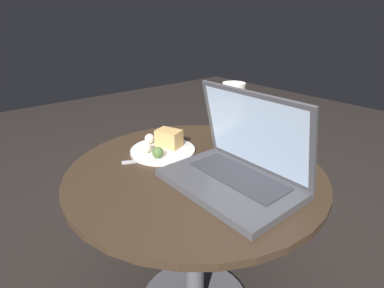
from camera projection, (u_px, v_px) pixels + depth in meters
table at (195, 208)px, 0.87m from camera, size 0.70×0.70×0.54m
laptop at (238, 166)px, 0.73m from camera, size 0.32×0.22×0.23m
beer_glass at (232, 117)px, 0.90m from camera, size 0.07×0.07×0.21m
snack_plate at (163, 146)px, 0.91m from camera, size 0.20×0.20×0.06m
fork at (158, 159)px, 0.87m from camera, size 0.09×0.17×0.00m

